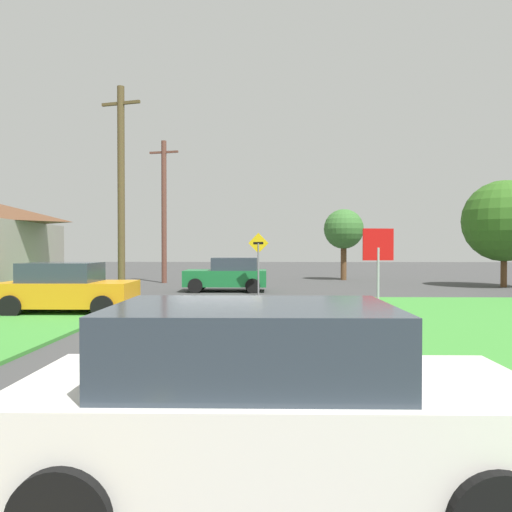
% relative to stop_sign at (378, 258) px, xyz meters
% --- Properties ---
extents(ground_plane, '(120.00, 120.00, 0.00)m').
position_rel_stop_sign_xyz_m(ground_plane, '(-4.23, 1.61, -1.83)').
color(ground_plane, '#3E3E3E').
extents(lane_stripe_center, '(0.20, 14.00, 0.01)m').
position_rel_stop_sign_xyz_m(lane_stripe_center, '(-4.23, -6.39, -1.83)').
color(lane_stripe_center, yellow).
rests_on(lane_stripe_center, ground).
extents(stop_sign, '(0.81, 0.16, 2.58)m').
position_rel_stop_sign_xyz_m(stop_sign, '(0.00, 0.00, 0.00)').
color(stop_sign, '#9EA0A8').
rests_on(stop_sign, ground).
extents(parked_car_near_building, '(4.06, 2.17, 1.62)m').
position_rel_stop_sign_xyz_m(parked_car_near_building, '(-9.15, 2.77, -1.03)').
color(parked_car_near_building, orange).
rests_on(parked_car_near_building, ground).
extents(car_behind_on_main_road, '(4.12, 1.98, 1.62)m').
position_rel_stop_sign_xyz_m(car_behind_on_main_road, '(-2.79, -8.73, -1.03)').
color(car_behind_on_main_road, white).
rests_on(car_behind_on_main_road, ground).
extents(car_approaching_junction, '(3.90, 2.17, 1.62)m').
position_rel_stop_sign_xyz_m(car_approaching_junction, '(-4.73, 11.10, -1.03)').
color(car_approaching_junction, '#196B33').
rests_on(car_approaching_junction, ground).
extents(utility_pole_mid, '(1.77, 0.59, 8.94)m').
position_rel_stop_sign_xyz_m(utility_pole_mid, '(-9.06, 8.32, 2.75)').
color(utility_pole_mid, brown).
rests_on(utility_pole_mid, ground).
extents(utility_pole_far, '(1.78, 0.50, 8.45)m').
position_rel_stop_sign_xyz_m(utility_pole_far, '(-9.01, 16.79, 2.51)').
color(utility_pole_far, brown).
rests_on(utility_pole_far, ground).
extents(direction_sign, '(0.89, 0.20, 2.75)m').
position_rel_stop_sign_xyz_m(direction_sign, '(-3.24, 9.20, -0.12)').
color(direction_sign, slate).
rests_on(direction_sign, ground).
extents(oak_tree_left, '(2.58, 2.58, 4.61)m').
position_rel_stop_sign_xyz_m(oak_tree_left, '(2.10, 19.76, 1.45)').
color(oak_tree_left, brown).
rests_on(oak_tree_left, ground).
extents(pine_tree_center, '(4.30, 4.30, 5.67)m').
position_rel_stop_sign_xyz_m(pine_tree_center, '(9.68, 13.91, 1.68)').
color(pine_tree_center, brown).
rests_on(pine_tree_center, ground).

